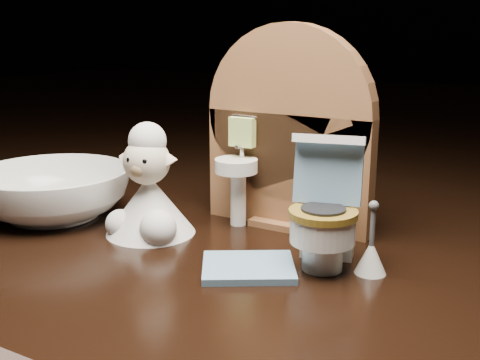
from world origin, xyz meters
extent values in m
cube|color=black|center=(0.00, 0.00, -0.05)|extent=(2.50, 2.50, 0.10)
cube|color=brown|center=(0.00, 0.07, 0.04)|extent=(0.13, 0.02, 0.09)
cylinder|color=brown|center=(0.00, 0.07, 0.09)|extent=(0.13, 0.02, 0.13)
cube|color=brown|center=(0.00, 0.07, 0.00)|extent=(0.05, 0.04, 0.01)
cylinder|color=white|center=(-0.03, 0.05, 0.02)|extent=(0.01, 0.01, 0.04)
cylinder|color=white|center=(-0.03, 0.04, 0.05)|extent=(0.03, 0.03, 0.01)
cylinder|color=silver|center=(-0.03, 0.05, 0.06)|extent=(0.00, 0.00, 0.01)
cube|color=#BAD86B|center=(-0.03, 0.05, 0.07)|extent=(0.02, 0.01, 0.02)
cube|color=brown|center=(0.04, 0.06, 0.05)|extent=(0.02, 0.01, 0.02)
cylinder|color=#DFCC86|center=(0.04, 0.05, 0.05)|extent=(0.02, 0.02, 0.02)
cylinder|color=white|center=(0.06, 0.00, 0.01)|extent=(0.03, 0.03, 0.02)
cylinder|color=white|center=(0.06, 0.00, 0.03)|extent=(0.04, 0.04, 0.02)
cylinder|color=brown|center=(0.06, 0.00, 0.04)|extent=(0.04, 0.04, 0.00)
cube|color=white|center=(0.05, 0.02, 0.03)|extent=(0.04, 0.02, 0.05)
cube|color=#6388A8|center=(0.05, 0.01, 0.06)|extent=(0.04, 0.03, 0.04)
cube|color=white|center=(0.05, 0.01, 0.08)|extent=(0.05, 0.02, 0.01)
cylinder|color=#A8CF47|center=(0.06, 0.02, 0.06)|extent=(0.01, 0.01, 0.01)
cube|color=#6388A8|center=(0.02, -0.03, 0.00)|extent=(0.07, 0.07, 0.00)
cone|color=white|center=(0.08, 0.01, 0.01)|extent=(0.02, 0.02, 0.02)
cylinder|color=#59595B|center=(0.08, 0.01, 0.03)|extent=(0.00, 0.00, 0.03)
sphere|color=#59595B|center=(0.08, 0.01, 0.04)|extent=(0.01, 0.01, 0.01)
cone|color=white|center=(-0.08, 0.00, 0.02)|extent=(0.07, 0.07, 0.04)
sphere|color=white|center=(-0.06, -0.02, 0.01)|extent=(0.03, 0.03, 0.03)
sphere|color=white|center=(-0.09, -0.02, 0.01)|extent=(0.02, 0.02, 0.02)
sphere|color=beige|center=(-0.08, 0.00, 0.05)|extent=(0.03, 0.03, 0.03)
sphere|color=#9A7E53|center=(-0.08, -0.02, 0.05)|extent=(0.01, 0.01, 0.01)
sphere|color=white|center=(-0.08, 0.00, 0.07)|extent=(0.03, 0.03, 0.03)
cone|color=beige|center=(-0.09, 0.00, 0.06)|extent=(0.02, 0.01, 0.02)
cone|color=beige|center=(-0.06, 0.00, 0.06)|extent=(0.02, 0.01, 0.02)
sphere|color=black|center=(-0.08, -0.02, 0.06)|extent=(0.00, 0.00, 0.00)
sphere|color=black|center=(-0.07, -0.02, 0.06)|extent=(0.00, 0.00, 0.00)
imported|color=white|center=(-0.17, -0.01, 0.02)|extent=(0.15, 0.15, 0.04)
camera|label=1|loc=(0.19, -0.33, 0.15)|focal=45.00mm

